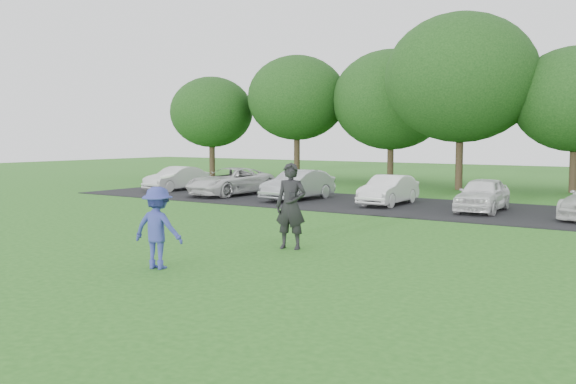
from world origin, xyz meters
TOP-DOWN VIEW (x-y plane):
  - ground at (0.00, 0.00)m, footprint 100.00×100.00m
  - parking_lot at (0.00, 13.00)m, footprint 32.00×6.50m
  - frisbee_player at (-0.60, -0.28)m, footprint 1.18×0.83m
  - camera_bystander at (0.36, 3.08)m, footprint 0.83×0.65m
  - parked_cars at (-0.16, 12.99)m, footprint 27.75×4.79m
  - tree_row at (1.51, 22.76)m, footprint 42.39×9.85m

SIDE VIEW (x-z plane):
  - ground at x=0.00m, z-range 0.00..0.00m
  - parking_lot at x=0.00m, z-range 0.00..0.03m
  - parked_cars at x=-0.16m, z-range 0.02..1.24m
  - frisbee_player at x=-0.60m, z-range -0.13..1.79m
  - camera_bystander at x=0.36m, z-range 0.00..2.03m
  - tree_row at x=1.51m, z-range 0.59..9.23m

